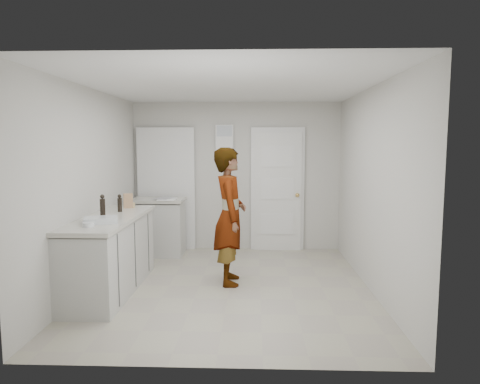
{
  "coord_description": "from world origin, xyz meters",
  "views": [
    {
      "loc": [
        0.32,
        -5.26,
        1.8
      ],
      "look_at": [
        0.12,
        0.4,
        1.17
      ],
      "focal_mm": 32.0,
      "sensor_mm": 36.0,
      "label": 1
    }
  ],
  "objects_px": {
    "oil_cruet_a": "(120,203)",
    "egg_bowl": "(88,225)",
    "person": "(230,216)",
    "baking_dish": "(101,220)",
    "oil_cruet_b": "(103,207)",
    "cake_mix_box": "(128,201)",
    "spice_jar": "(133,205)"
  },
  "relations": [
    {
      "from": "spice_jar",
      "to": "baking_dish",
      "type": "height_order",
      "value": "spice_jar"
    },
    {
      "from": "oil_cruet_a",
      "to": "oil_cruet_b",
      "type": "xyz_separation_m",
      "value": [
        -0.06,
        -0.45,
        0.03
      ]
    },
    {
      "from": "oil_cruet_a",
      "to": "oil_cruet_b",
      "type": "relative_size",
      "value": 0.82
    },
    {
      "from": "spice_jar",
      "to": "person",
      "type": "bearing_deg",
      "value": -15.36
    },
    {
      "from": "spice_jar",
      "to": "oil_cruet_b",
      "type": "relative_size",
      "value": 0.25
    },
    {
      "from": "baking_dish",
      "to": "oil_cruet_a",
      "type": "bearing_deg",
      "value": 92.39
    },
    {
      "from": "oil_cruet_a",
      "to": "egg_bowl",
      "type": "xyz_separation_m",
      "value": [
        -0.02,
        -1.02,
        -0.09
      ]
    },
    {
      "from": "person",
      "to": "spice_jar",
      "type": "xyz_separation_m",
      "value": [
        -1.36,
        0.37,
        0.08
      ]
    },
    {
      "from": "cake_mix_box",
      "to": "baking_dish",
      "type": "xyz_separation_m",
      "value": [
        0.02,
        -1.1,
        -0.07
      ]
    },
    {
      "from": "cake_mix_box",
      "to": "oil_cruet_b",
      "type": "distance_m",
      "value": 0.78
    },
    {
      "from": "oil_cruet_a",
      "to": "baking_dish",
      "type": "bearing_deg",
      "value": -87.61
    },
    {
      "from": "person",
      "to": "oil_cruet_b",
      "type": "distance_m",
      "value": 1.57
    },
    {
      "from": "person",
      "to": "cake_mix_box",
      "type": "height_order",
      "value": "person"
    },
    {
      "from": "cake_mix_box",
      "to": "egg_bowl",
      "type": "relative_size",
      "value": 1.65
    },
    {
      "from": "person",
      "to": "baking_dish",
      "type": "relative_size",
      "value": 4.16
    },
    {
      "from": "oil_cruet_b",
      "to": "baking_dish",
      "type": "height_order",
      "value": "oil_cruet_b"
    },
    {
      "from": "person",
      "to": "spice_jar",
      "type": "bearing_deg",
      "value": 69.68
    },
    {
      "from": "egg_bowl",
      "to": "oil_cruet_a",
      "type": "bearing_deg",
      "value": 89.07
    },
    {
      "from": "cake_mix_box",
      "to": "egg_bowl",
      "type": "height_order",
      "value": "cake_mix_box"
    },
    {
      "from": "baking_dish",
      "to": "cake_mix_box",
      "type": "bearing_deg",
      "value": 90.95
    },
    {
      "from": "baking_dish",
      "to": "egg_bowl",
      "type": "relative_size",
      "value": 3.46
    },
    {
      "from": "oil_cruet_b",
      "to": "egg_bowl",
      "type": "bearing_deg",
      "value": -85.31
    },
    {
      "from": "cake_mix_box",
      "to": "baking_dish",
      "type": "height_order",
      "value": "cake_mix_box"
    },
    {
      "from": "oil_cruet_a",
      "to": "baking_dish",
      "type": "relative_size",
      "value": 0.54
    },
    {
      "from": "spice_jar",
      "to": "baking_dish",
      "type": "distance_m",
      "value": 1.13
    },
    {
      "from": "cake_mix_box",
      "to": "oil_cruet_a",
      "type": "bearing_deg",
      "value": -114.54
    },
    {
      "from": "baking_dish",
      "to": "egg_bowl",
      "type": "height_order",
      "value": "baking_dish"
    },
    {
      "from": "cake_mix_box",
      "to": "oil_cruet_a",
      "type": "height_order",
      "value": "oil_cruet_a"
    },
    {
      "from": "spice_jar",
      "to": "oil_cruet_b",
      "type": "distance_m",
      "value": 0.82
    },
    {
      "from": "oil_cruet_a",
      "to": "egg_bowl",
      "type": "bearing_deg",
      "value": -90.93
    },
    {
      "from": "oil_cruet_b",
      "to": "oil_cruet_a",
      "type": "bearing_deg",
      "value": 81.97
    },
    {
      "from": "cake_mix_box",
      "to": "baking_dish",
      "type": "bearing_deg",
      "value": -111.07
    }
  ]
}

